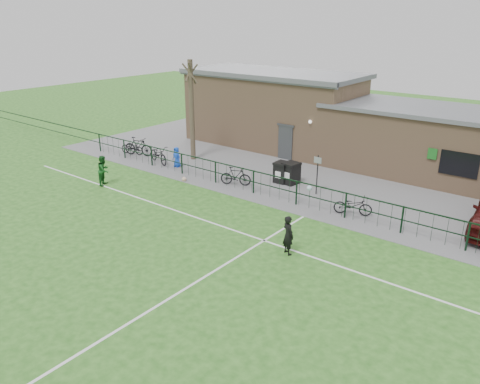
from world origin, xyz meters
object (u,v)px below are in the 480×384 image
Objects in this scene: bicycle_e at (353,205)px; sign_post at (317,175)px; bicycle_c at (159,154)px; ball_ground at (184,179)px; wheelie_bin_left at (282,173)px; wheelie_bin_right at (291,174)px; outfield_player at (104,170)px; bicycle_d at (236,176)px; bare_tree at (192,111)px; bicycle_a at (132,147)px; bicycle_b at (138,146)px; spectator_child at (177,157)px.

sign_post is at bearing 42.23° from bicycle_e.
bicycle_e is at bearing -72.96° from bicycle_c.
bicycle_e is at bearing 8.58° from ball_ground.
wheelie_bin_left reaches higher than ball_ground.
bicycle_c is at bearing 157.99° from ball_ground.
bicycle_c is (-8.24, -1.77, 0.01)m from wheelie_bin_right.
outfield_player is at bearing 88.51° from bicycle_e.
ball_ground is at bearing 77.34° from bicycle_e.
wheelie_bin_right is at bearing -71.96° from bicycle_d.
bare_tree is at bearing -31.23° from outfield_player.
ball_ground is (2.93, 2.95, -0.67)m from outfield_player.
bicycle_d is (8.89, -0.50, 0.05)m from bicycle_a.
ball_ground is at bearing -94.78° from bicycle_c.
wheelie_bin_right is 0.53× the size of sign_post.
wheelie_bin_left is 10.07m from bicycle_b.
spectator_child is 2.67m from ball_ground.
bicycle_e is 1.42× the size of spectator_child.
bicycle_b is (-3.25, -1.60, -2.39)m from bare_tree.
outfield_player is at bearing -134.79° from ball_ground.
spectator_child reaches higher than wheelie_bin_right.
bicycle_e is 11.23m from spectator_child.
bicycle_c is at bearing 68.58° from bicycle_e.
sign_post reaches higher than ball_ground.
wheelie_bin_left reaches higher than bicycle_d.
sign_post is at bearing -86.74° from outfield_player.
sign_post is at bearing -12.06° from wheelie_bin_left.
spectator_child reaches higher than bicycle_d.
spectator_child is at bearing -67.06° from bicycle_c.
bare_tree is 3.67× the size of bicycle_d.
bicycle_c is 4.41m from outfield_player.
bicycle_d is at bearing -105.49° from bicycle_a.
bare_tree is 4.87m from bicycle_a.
bare_tree is at bearing -80.26° from bicycle_b.
sign_post is at bearing -65.78° from bicycle_c.
bicycle_a is at bearing 179.40° from spectator_child.
bare_tree is at bearing 175.61° from sign_post.
wheelie_bin_right is at bearing 46.31° from bicycle_e.
bicycle_c is at bearing -114.83° from bicycle_b.
ball_ground is (-4.24, -3.09, -0.41)m from wheelie_bin_left.
bicycle_b reaches higher than bicycle_e.
wheelie_bin_left is at bearing -160.95° from wheelie_bin_right.
sign_post is 8.75m from spectator_child.
wheelie_bin_right is 0.64× the size of bicycle_a.
wheelie_bin_right is 0.65× the size of bicycle_d.
bicycle_b is at bearing -98.99° from bicycle_a.
wheelie_bin_right is 11.14m from bicycle_a.
bare_tree is 5.85× the size of wheelie_bin_left.
wheelie_bin_left is 7.92m from bicycle_c.
sign_post is 4.26m from bicycle_d.
ball_ground is at bearing -117.43° from bicycle_a.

